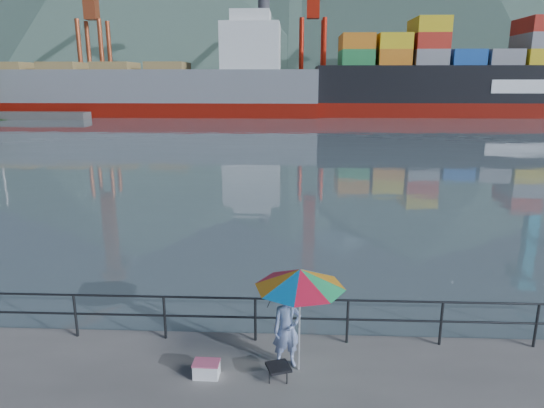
% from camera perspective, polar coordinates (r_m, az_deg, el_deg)
% --- Properties ---
extents(harbor_water, '(500.00, 280.00, 0.00)m').
position_cam_1_polar(harbor_water, '(137.99, 1.84, 12.16)').
color(harbor_water, slate).
rests_on(harbor_water, ground).
extents(far_dock, '(200.00, 40.00, 0.40)m').
position_cam_1_polar(far_dock, '(101.36, 7.33, 11.21)').
color(far_dock, '#514F4C').
rests_on(far_dock, ground).
extents(guardrail, '(22.00, 0.06, 1.03)m').
position_cam_1_polar(guardrail, '(10.97, -7.32, -13.13)').
color(guardrail, '#2D3033').
rests_on(guardrail, ground).
extents(mountains, '(600.00, 332.80, 80.00)m').
position_cam_1_polar(mountains, '(220.82, 13.14, 21.93)').
color(mountains, '#385147').
rests_on(mountains, ground).
extents(port_cranes, '(116.00, 28.00, 38.40)m').
position_cam_1_polar(port_cranes, '(96.96, 21.37, 19.72)').
color(port_cranes, '#BC4D27').
rests_on(port_cranes, ground).
extents(container_stacks, '(58.00, 8.40, 7.80)m').
position_cam_1_polar(container_stacks, '(106.77, 20.61, 12.13)').
color(container_stacks, '#267F3F').
rests_on(container_stacks, ground).
extents(fisherman, '(0.66, 0.53, 1.59)m').
position_cam_1_polar(fisherman, '(9.89, 1.75, -14.50)').
color(fisherman, '#2A4C97').
rests_on(fisherman, ground).
extents(beach_umbrella, '(1.95, 1.95, 2.13)m').
position_cam_1_polar(beach_umbrella, '(9.25, 3.32, -8.70)').
color(beach_umbrella, white).
rests_on(beach_umbrella, ground).
extents(folding_stool, '(0.54, 0.54, 0.28)m').
position_cam_1_polar(folding_stool, '(9.83, 0.76, -19.13)').
color(folding_stool, black).
rests_on(folding_stool, ground).
extents(cooler_bag, '(0.50, 0.34, 0.28)m').
position_cam_1_polar(cooler_bag, '(9.97, -7.71, -18.78)').
color(cooler_bag, white).
rests_on(cooler_bag, ground).
extents(fishing_rod, '(0.23, 1.52, 1.08)m').
position_cam_1_polar(fishing_rod, '(11.19, -0.20, -15.47)').
color(fishing_rod, black).
rests_on(fishing_rod, ground).
extents(bulk_carrier, '(58.06, 10.05, 14.50)m').
position_cam_1_polar(bulk_carrier, '(83.06, -14.18, 12.99)').
color(bulk_carrier, '#6F0E06').
rests_on(bulk_carrier, ground).
extents(container_ship, '(62.11, 10.35, 18.10)m').
position_cam_1_polar(container_ship, '(89.19, 27.34, 13.07)').
color(container_ship, '#6F0E06').
rests_on(container_ship, ground).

